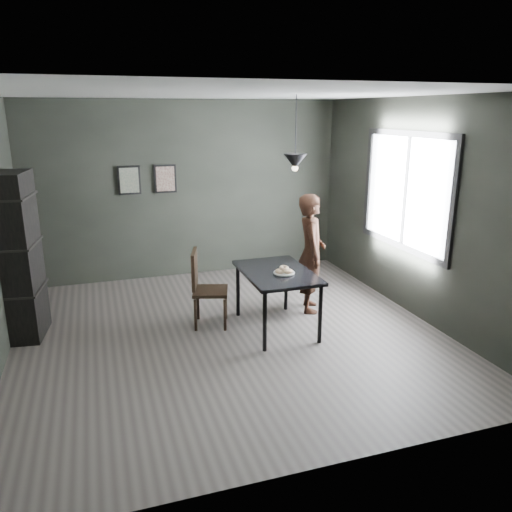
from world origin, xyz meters
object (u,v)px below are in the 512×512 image
object	(u,v)px
wood_chair	(203,283)
pendant_lamp	(295,161)
woman	(311,253)
white_plate	(284,273)
shelf_unit	(19,257)
cafe_table	(277,277)

from	to	relation	value
wood_chair	pendant_lamp	world-z (taller)	pendant_lamp
woman	pendant_lamp	size ratio (longest dim) A/B	1.84
white_plate	shelf_unit	distance (m)	3.10
white_plate	shelf_unit	world-z (taller)	shelf_unit
woman	wood_chair	world-z (taller)	woman
cafe_table	pendant_lamp	world-z (taller)	pendant_lamp
white_plate	woman	xyz separation A→B (m)	(0.61, 0.57, 0.04)
wood_chair	cafe_table	bearing A→B (deg)	-8.16
white_plate	pendant_lamp	world-z (taller)	pendant_lamp
cafe_table	wood_chair	bearing A→B (deg)	155.45
pendant_lamp	woman	bearing A→B (deg)	40.76
cafe_table	pendant_lamp	distance (m)	1.41
shelf_unit	pendant_lamp	distance (m)	3.41
white_plate	wood_chair	size ratio (longest dim) A/B	0.24
white_plate	woman	distance (m)	0.83
cafe_table	white_plate	xyz separation A→B (m)	(0.04, -0.13, 0.08)
wood_chair	white_plate	bearing A→B (deg)	-13.63
wood_chair	shelf_unit	world-z (taller)	shelf_unit
white_plate	shelf_unit	bearing A→B (deg)	163.56
cafe_table	woman	xyz separation A→B (m)	(0.65, 0.44, 0.13)
cafe_table	wood_chair	size ratio (longest dim) A/B	1.23
woman	shelf_unit	bearing A→B (deg)	103.08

